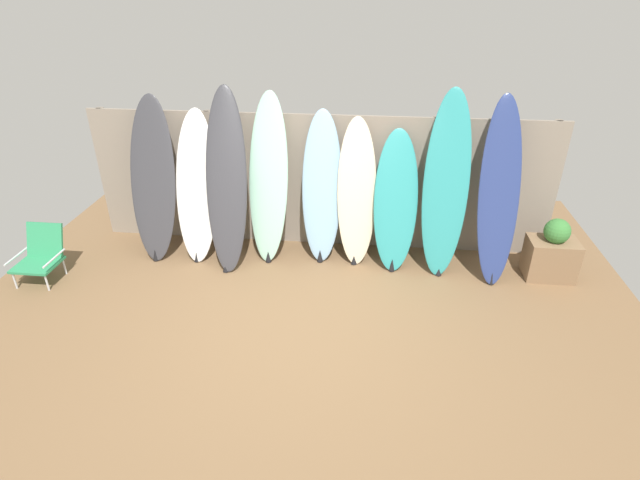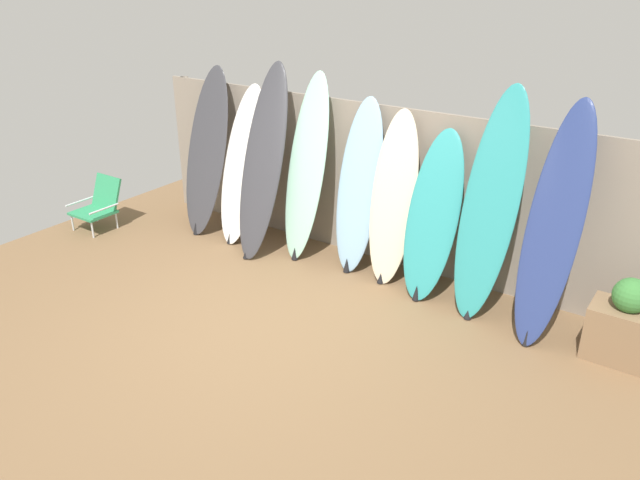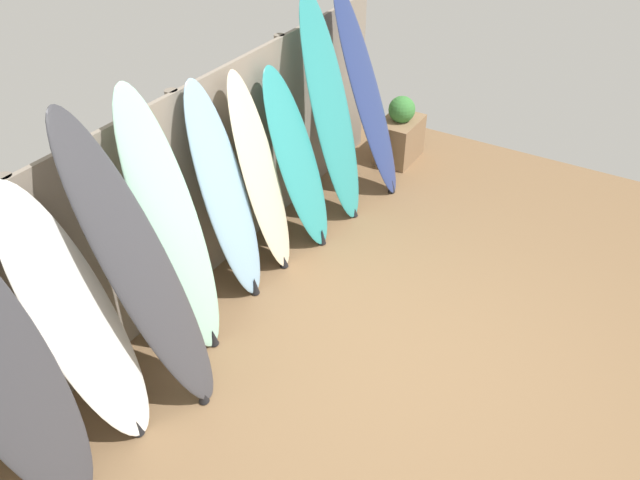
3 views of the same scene
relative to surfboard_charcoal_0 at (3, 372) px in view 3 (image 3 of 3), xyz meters
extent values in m
plane|color=brown|center=(2.08, -1.55, -1.01)|extent=(7.68, 7.68, 0.00)
cube|color=gray|center=(2.08, 0.45, -0.11)|extent=(6.08, 0.04, 1.80)
cylinder|color=slate|center=(0.64, 0.49, -0.11)|extent=(0.10, 0.10, 1.80)
cylinder|color=slate|center=(2.08, 0.49, -0.11)|extent=(0.10, 0.10, 1.80)
cylinder|color=slate|center=(3.52, 0.49, -0.11)|extent=(0.10, 0.10, 1.80)
cylinder|color=slate|center=(4.96, 0.49, -0.11)|extent=(0.10, 0.10, 1.80)
ellipsoid|color=#38383D|center=(0.00, 0.00, 0.01)|extent=(0.62, 0.73, 2.05)
ellipsoid|color=white|center=(0.55, 0.05, -0.08)|extent=(0.57, 0.75, 1.87)
cone|color=black|center=(0.55, -0.26, -0.94)|extent=(0.08, 0.08, 0.13)
ellipsoid|color=#38383D|center=(0.99, -0.09, 0.08)|extent=(0.61, 0.94, 2.19)
cone|color=black|center=(0.99, -0.47, -0.94)|extent=(0.08, 0.08, 0.12)
ellipsoid|color=#9ED6BC|center=(1.48, 0.08, 0.05)|extent=(0.53, 0.62, 2.12)
cone|color=black|center=(1.48, -0.17, -0.93)|extent=(0.08, 0.08, 0.15)
ellipsoid|color=#8CB7D6|center=(2.15, 0.13, -0.06)|extent=(0.53, 0.55, 1.91)
cone|color=black|center=(2.15, -0.09, -0.92)|extent=(0.08, 0.08, 0.16)
ellipsoid|color=beige|center=(2.60, 0.10, -0.09)|extent=(0.55, 0.53, 1.84)
cone|color=black|center=(2.60, -0.11, -0.95)|extent=(0.08, 0.08, 0.11)
ellipsoid|color=teal|center=(3.08, 0.04, -0.16)|extent=(0.56, 0.64, 1.71)
cone|color=black|center=(3.08, -0.23, -0.92)|extent=(0.08, 0.08, 0.16)
ellipsoid|color=teal|center=(3.66, 0.02, 0.09)|extent=(0.59, 0.71, 2.21)
cone|color=black|center=(3.66, -0.27, -0.95)|extent=(0.08, 0.08, 0.10)
ellipsoid|color=navy|center=(4.28, -0.04, 0.06)|extent=(0.48, 0.85, 2.15)
cone|color=black|center=(4.28, -0.40, -0.93)|extent=(0.08, 0.08, 0.15)
cube|color=#846647|center=(5.01, -0.13, -0.76)|extent=(0.58, 0.40, 0.50)
sphere|color=#3A7C38|center=(5.01, -0.13, -0.38)|extent=(0.31, 0.31, 0.31)
camera|label=1|loc=(2.75, -5.69, 2.35)|focal=28.00mm
camera|label=2|loc=(5.45, -5.41, 2.21)|focal=35.00mm
camera|label=3|loc=(-1.10, -2.71, 2.66)|focal=35.00mm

